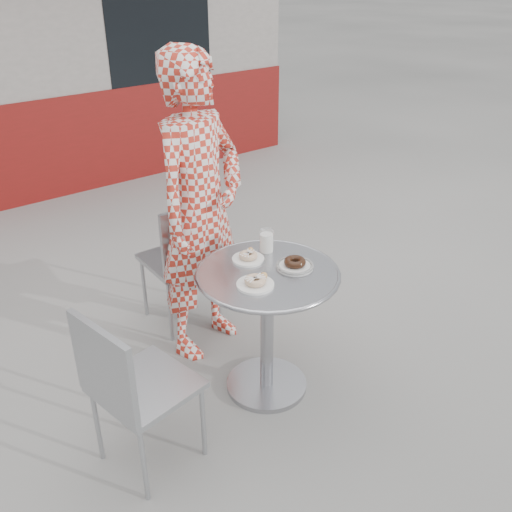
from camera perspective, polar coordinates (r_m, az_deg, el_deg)
ground at (r=3.44m, az=1.70°, el=-12.65°), size 60.00×60.00×0.00m
bistro_table at (r=3.07m, az=1.15°, el=-4.63°), size 0.77×0.77×0.77m
chair_far at (r=3.85m, az=-7.43°, el=-2.80°), size 0.44×0.45×0.91m
chair_left at (r=2.89m, az=-10.83°, el=-15.48°), size 0.50×0.49×0.89m
seated_person at (r=3.33m, az=-5.59°, el=4.56°), size 0.77×0.63×1.84m
plate_far at (r=3.08m, az=-0.78°, el=-0.07°), size 0.17×0.17×0.05m
plate_near at (r=2.84m, az=-0.03°, el=-2.61°), size 0.19×0.19×0.05m
plate_checker at (r=3.01m, az=3.90°, el=-0.86°), size 0.20×0.20×0.05m
milk_cup at (r=3.15m, az=1.07°, el=1.44°), size 0.08×0.08×0.13m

